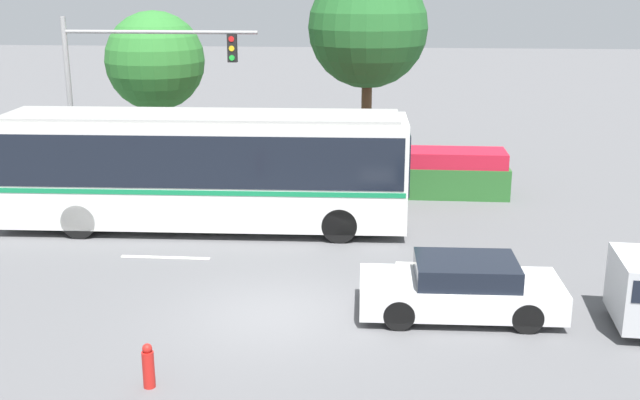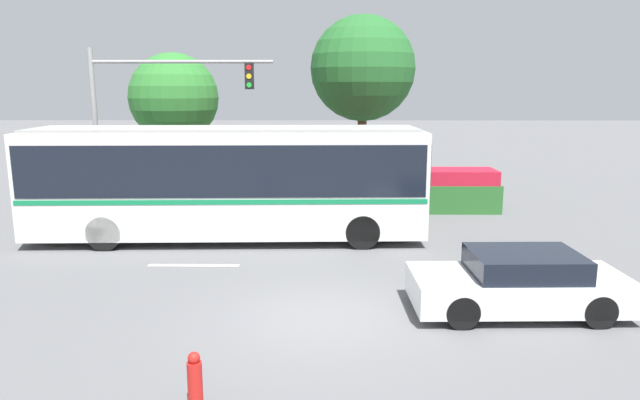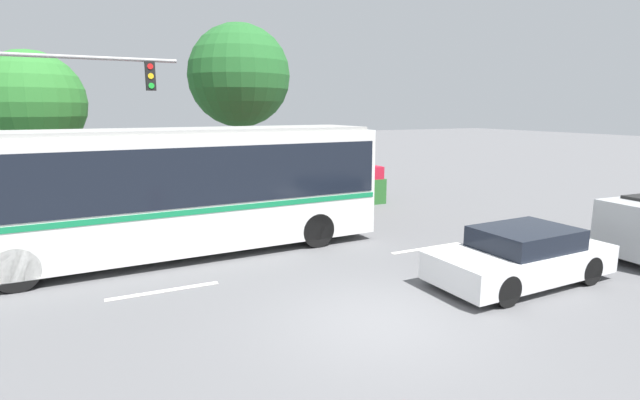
{
  "view_description": "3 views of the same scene",
  "coord_description": "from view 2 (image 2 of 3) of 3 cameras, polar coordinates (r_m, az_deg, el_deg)",
  "views": [
    {
      "loc": [
        2.31,
        -15.66,
        7.14
      ],
      "look_at": [
        0.77,
        3.4,
        1.68
      ],
      "focal_mm": 43.54,
      "sensor_mm": 36.0,
      "label": 1
    },
    {
      "loc": [
        0.09,
        -10.9,
        4.61
      ],
      "look_at": [
        -0.05,
        5.05,
        1.43
      ],
      "focal_mm": 31.84,
      "sensor_mm": 36.0,
      "label": 2
    },
    {
      "loc": [
        -4.66,
        -7.08,
        3.95
      ],
      "look_at": [
        0.41,
        3.24,
        1.75
      ],
      "focal_mm": 26.79,
      "sensor_mm": 36.0,
      "label": 3
    }
  ],
  "objects": [
    {
      "name": "street_tree_centre",
      "position": [
        24.92,
        4.33,
        13.0
      ],
      "size": [
        4.48,
        4.48,
        7.64
      ],
      "color": "brown",
      "rests_on": "ground"
    },
    {
      "name": "city_bus",
      "position": [
        17.34,
        -9.26,
        2.31
      ],
      "size": [
        11.9,
        2.84,
        3.44
      ],
      "rotation": [
        0.0,
        0.0,
        0.03
      ],
      "color": "silver",
      "rests_on": "ground"
    },
    {
      "name": "lane_stripe_mid",
      "position": [
        15.55,
        14.95,
        -6.34
      ],
      "size": [
        2.4,
        0.16,
        0.01
      ],
      "primitive_type": "cube",
      "color": "silver",
      "rests_on": "ground"
    },
    {
      "name": "ground_plane",
      "position": [
        11.83,
        0.02,
        -11.66
      ],
      "size": [
        140.0,
        140.0,
        0.0
      ],
      "primitive_type": "plane",
      "color": "#5B5B5E"
    },
    {
      "name": "fire_hydrant",
      "position": [
        8.86,
        -12.46,
        -17.31
      ],
      "size": [
        0.22,
        0.22,
        0.86
      ],
      "color": "red",
      "rests_on": "ground"
    },
    {
      "name": "flowering_hedge",
      "position": [
        21.55,
        3.82,
        1.0
      ],
      "size": [
        10.56,
        1.54,
        1.58
      ],
      "color": "#286028",
      "rests_on": "ground"
    },
    {
      "name": "lane_stripe_far",
      "position": [
        15.39,
        -12.59,
        -6.42
      ],
      "size": [
        2.4,
        0.16,
        0.01
      ],
      "primitive_type": "cube",
      "color": "silver",
      "rests_on": "ground"
    },
    {
      "name": "traffic_light_pole",
      "position": [
        21.43,
        -17.15,
        9.16
      ],
      "size": [
        6.52,
        0.24,
        5.97
      ],
      "color": "gray",
      "rests_on": "ground"
    },
    {
      "name": "street_tree_left",
      "position": [
        25.0,
        -14.47,
        9.88
      ],
      "size": [
        3.73,
        3.73,
        6.04
      ],
      "color": "brown",
      "rests_on": "ground"
    },
    {
      "name": "lane_stripe_near",
      "position": [
        15.55,
        20.13,
        -6.66
      ],
      "size": [
        2.4,
        0.16,
        0.01
      ],
      "primitive_type": "cube",
      "color": "silver",
      "rests_on": "ground"
    },
    {
      "name": "sedan_foreground",
      "position": [
        12.56,
        19.38,
        -7.92
      ],
      "size": [
        4.42,
        1.95,
        1.29
      ],
      "rotation": [
        0.0,
        0.0,
        3.17
      ],
      "color": "silver",
      "rests_on": "ground"
    }
  ]
}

